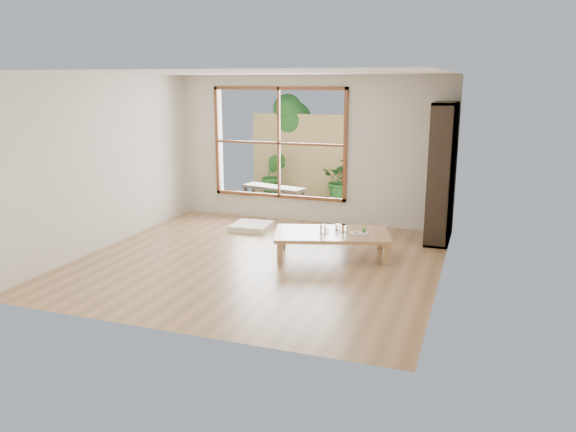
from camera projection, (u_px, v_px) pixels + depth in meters
name	position (u px, v px, depth m)	size (l,w,h in m)	color
ground	(260.00, 260.00, 8.03)	(5.00, 5.00, 0.00)	tan
low_table	(332.00, 235.00, 8.13)	(1.84, 1.36, 0.36)	#AB7C53
floor_cushion	(252.00, 226.00, 9.71)	(0.63, 0.63, 0.09)	white
bookshelf	(441.00, 173.00, 8.77)	(0.35, 0.98, 2.18)	black
glass_tall	(323.00, 229.00, 8.03)	(0.07, 0.07, 0.14)	silver
glass_mid	(344.00, 228.00, 8.13)	(0.08, 0.08, 0.11)	silver
glass_short	(338.00, 227.00, 8.23)	(0.07, 0.07, 0.09)	silver
glass_small	(327.00, 229.00, 8.19)	(0.05, 0.05, 0.07)	silver
food_tray	(360.00, 232.00, 8.05)	(0.28, 0.22, 0.08)	white
deck	(299.00, 206.00, 11.49)	(2.80, 2.00, 0.05)	#3A322A
garden_bench	(274.00, 189.00, 11.27)	(1.35, 0.67, 0.41)	black
bamboo_fence	(313.00, 156.00, 12.20)	(2.80, 0.06, 1.80)	tan
shrub_right	(343.00, 180.00, 11.68)	(0.84, 0.73, 0.93)	#2E6826
shrub_left	(274.00, 175.00, 12.15)	(0.53, 0.43, 0.97)	#2E6826
garden_tree	(289.00, 121.00, 12.52)	(1.04, 0.85, 2.22)	#4C3D2D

